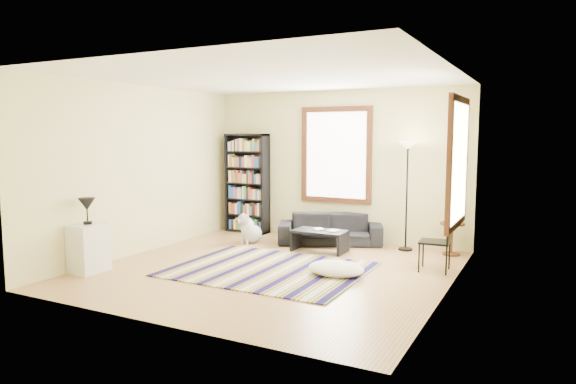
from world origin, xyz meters
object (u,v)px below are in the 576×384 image
at_px(coffee_table, 320,241).
at_px(dog, 252,228).
at_px(folding_chair, 435,242).
at_px(floor_lamp, 407,197).
at_px(white_cabinet, 89,248).
at_px(side_table, 452,239).
at_px(bookshelf, 247,183).
at_px(sofa, 330,229).
at_px(floor_cushion, 336,269).

bearing_deg(coffee_table, dog, 177.78).
relative_size(coffee_table, folding_chair, 1.05).
bearing_deg(floor_lamp, white_cabinet, -136.90).
bearing_deg(folding_chair, side_table, 84.09).
xyz_separation_m(bookshelf, white_cabinet, (-0.43, -3.66, -0.65)).
height_order(coffee_table, white_cabinet, white_cabinet).
height_order(sofa, folding_chair, folding_chair).
bearing_deg(side_table, folding_chair, -92.51).
bearing_deg(bookshelf, floor_lamp, -2.95).
relative_size(coffee_table, side_table, 1.67).
relative_size(sofa, coffee_table, 2.06).
height_order(sofa, dog, dog).
xyz_separation_m(bookshelf, floor_cushion, (2.84, -2.22, -0.90)).
bearing_deg(side_table, sofa, -177.85).
distance_m(sofa, white_cabinet, 4.14).
height_order(bookshelf, side_table, bookshelf).
height_order(white_cabinet, dog, white_cabinet).
bearing_deg(white_cabinet, sofa, 55.28).
relative_size(floor_cushion, dog, 1.46).
relative_size(coffee_table, floor_lamp, 0.48).
height_order(bookshelf, coffee_table, bookshelf).
bearing_deg(bookshelf, side_table, -2.67).
distance_m(coffee_table, side_table, 2.18).
bearing_deg(floor_cushion, coffee_table, 122.28).
distance_m(floor_cushion, dog, 2.60).
distance_m(side_table, folding_chair, 1.15).
relative_size(bookshelf, folding_chair, 2.33).
height_order(sofa, white_cabinet, white_cabinet).
relative_size(bookshelf, coffee_table, 2.22).
distance_m(folding_chair, white_cabinet, 5.02).
bearing_deg(dog, floor_cushion, -13.09).
bearing_deg(sofa, folding_chair, -49.84).
height_order(floor_lamp, dog, floor_lamp).
height_order(floor_cushion, floor_lamp, floor_lamp).
xyz_separation_m(coffee_table, white_cabinet, (-2.45, -2.74, 0.17)).
xyz_separation_m(bookshelf, coffee_table, (2.02, -0.92, -0.82)).
bearing_deg(dog, white_cabinet, -92.40).
height_order(side_table, folding_chair, folding_chair).
bearing_deg(floor_lamp, folding_chair, -58.22).
bearing_deg(dog, folding_chair, 10.64).
distance_m(coffee_table, folding_chair, 2.06).
bearing_deg(bookshelf, folding_chair, -18.32).
xyz_separation_m(coffee_table, folding_chair, (2.00, -0.41, 0.25)).
distance_m(coffee_table, white_cabinet, 3.68).
relative_size(side_table, dog, 0.97).
distance_m(white_cabinet, dog, 2.99).
distance_m(sofa, dog, 1.44).
xyz_separation_m(bookshelf, side_table, (4.07, -0.19, -0.73)).
xyz_separation_m(side_table, folding_chair, (-0.05, -1.14, 0.16)).
relative_size(coffee_table, white_cabinet, 1.29).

